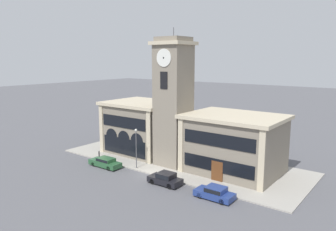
% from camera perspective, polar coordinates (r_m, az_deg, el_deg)
% --- Properties ---
extents(ground_plane, '(300.00, 300.00, 0.00)m').
position_cam_1_polar(ground_plane, '(42.25, -3.24, -10.24)').
color(ground_plane, '#56565B').
extents(sidewalk_kerb, '(35.42, 13.48, 0.15)m').
position_cam_1_polar(sidewalk_kerb, '(47.26, 2.13, -7.94)').
color(sidewalk_kerb, '#A39E93').
rests_on(sidewalk_kerb, ground_plane).
extents(clock_tower, '(4.74, 4.74, 18.52)m').
position_cam_1_polar(clock_tower, '(44.02, 0.93, 2.29)').
color(clock_tower, gray).
rests_on(clock_tower, ground_plane).
extents(town_hall_left_wing, '(11.04, 9.14, 7.99)m').
position_cam_1_polar(town_hall_left_wing, '(51.14, -4.39, -2.01)').
color(town_hall_left_wing, gray).
rests_on(town_hall_left_wing, ground_plane).
extents(town_hall_right_wing, '(12.09, 9.14, 7.55)m').
position_cam_1_polar(town_hall_right_wing, '(42.72, 11.39, -4.86)').
color(town_hall_right_wing, gray).
rests_on(town_hall_right_wing, ground_plane).
extents(parked_car_near, '(4.89, 1.79, 1.31)m').
position_cam_1_polar(parked_car_near, '(45.58, -10.86, -7.98)').
color(parked_car_near, '#285633').
rests_on(parked_car_near, ground_plane).
extents(parked_car_mid, '(4.05, 1.91, 1.44)m').
position_cam_1_polar(parked_car_mid, '(38.84, -0.45, -10.90)').
color(parked_car_mid, black).
rests_on(parked_car_mid, ground_plane).
extents(parked_car_far, '(4.20, 1.93, 1.35)m').
position_cam_1_polar(parked_car_far, '(35.50, 8.17, -13.13)').
color(parked_car_far, navy).
rests_on(parked_car_far, ground_plane).
extents(street_lamp, '(0.36, 0.36, 5.31)m').
position_cam_1_polar(street_lamp, '(43.41, -5.58, -4.64)').
color(street_lamp, '#4C4C51').
rests_on(street_lamp, sidewalk_kerb).
extents(bollard, '(0.18, 0.18, 1.06)m').
position_cam_1_polar(bollard, '(49.32, -11.91, -6.66)').
color(bollard, black).
rests_on(bollard, sidewalk_kerb).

